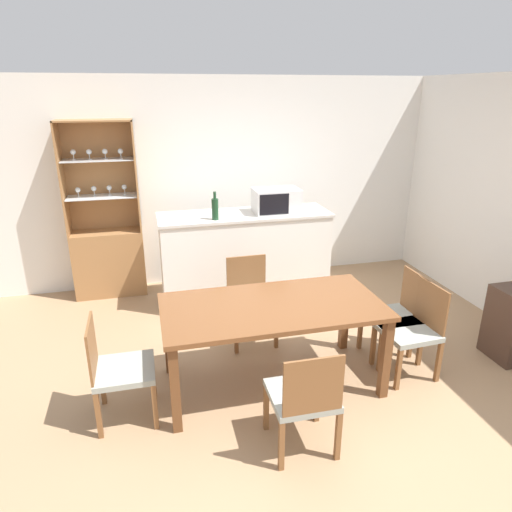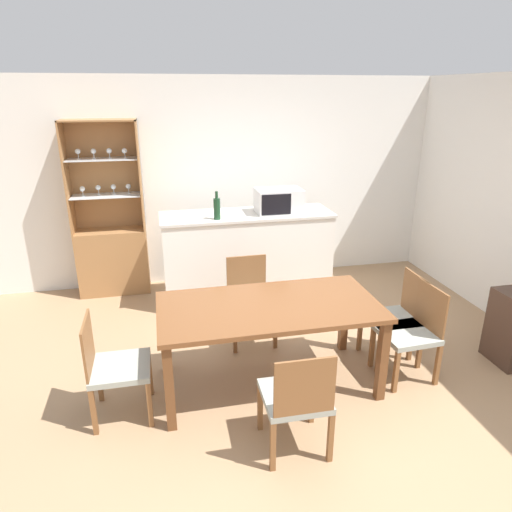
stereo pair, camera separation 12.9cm
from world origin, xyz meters
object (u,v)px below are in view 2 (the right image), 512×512
Objects in this scene: dining_chair_side_right_far at (396,318)px; dining_chair_head_far at (250,300)px; display_cabinet at (112,246)px; dining_chair_side_right_near at (411,332)px; dining_chair_side_left_near at (114,367)px; dining_chair_head_near at (296,398)px; dining_table at (269,314)px; microwave at (279,201)px; wine_bottle at (217,208)px.

dining_chair_side_right_far is 1.00× the size of dining_chair_head_far.
display_cabinet is 3.58m from dining_chair_side_right_near.
display_cabinet is 2.43m from dining_chair_side_left_near.
dining_chair_side_right_far and dining_chair_head_near have the same top height.
dining_chair_side_right_near is at bearing 90.19° from dining_chair_side_left_near.
display_cabinet reaches higher than dining_chair_side_right_near.
dining_chair_head_near is at bearing 126.76° from dining_chair_side_right_far.
dining_table is 1.26m from dining_chair_side_left_near.
dining_chair_head_near is 1.59× the size of microwave.
dining_chair_side_left_near is 1.00× the size of dining_chair_head_far.
microwave is (1.94, -0.56, 0.60)m from display_cabinet.
wine_bottle is at bearing 95.48° from dining_chair_head_near.
microwave reaches higher than dining_chair_side_left_near.
wine_bottle reaches higher than dining_chair_side_right_near.
dining_chair_side_right_far is at bearing 96.42° from dining_chair_side_left_near.
dining_table is 2.16× the size of dining_chair_head_near.
microwave reaches higher than dining_chair_head_far.
display_cabinet is 3.40m from dining_chair_side_right_far.
microwave is at bearing 17.37° from dining_chair_side_right_near.
dining_chair_side_right_near is 1.59× the size of microwave.
dining_chair_side_left_near is 1.00× the size of dining_chair_side_right_near.
microwave reaches higher than dining_table.
dining_chair_head_near is at bearing 62.27° from dining_chair_side_left_near.
dining_chair_head_near is 2.67m from microwave.
wine_bottle is at bearing -168.82° from microwave.
dining_chair_side_right_far is 0.27m from dining_chair_side_right_near.
dining_chair_side_right_near is (1.23, -0.13, -0.24)m from dining_table.
dining_chair_head_near is 1.00× the size of dining_chair_head_far.
dining_chair_head_far is at bearing -75.95° from wine_bottle.
display_cabinet is 3.38m from dining_chair_head_near.
wine_bottle reaches higher than dining_table.
display_cabinet is 2.50× the size of dining_chair_head_far.
display_cabinet is at bearing -47.53° from dining_chair_head_far.
wine_bottle is (-1.43, 1.44, 0.75)m from dining_chair_side_right_far.
dining_chair_side_left_near and dining_chair_head_far have the same top height.
dining_table is 5.80× the size of wine_bottle.
dining_table is (1.41, -2.29, 0.08)m from display_cabinet.
wine_bottle is (1.21, -0.71, 0.59)m from display_cabinet.
dining_chair_head_near is (1.40, -3.07, -0.16)m from display_cabinet.
display_cabinet is 1.52m from wine_bottle.
wine_bottle is at bearing -30.46° from display_cabinet.
dining_table is 1.26m from dining_chair_side_right_near.
dining_chair_head_far is 1.11m from wine_bottle.
dining_chair_head_far is at bearing 50.12° from dining_chair_side_right_near.
display_cabinet reaches higher than dining_table.
microwave is at bearing 11.18° from wine_bottle.
microwave is (1.76, 1.86, 0.76)m from dining_chair_side_left_near.
wine_bottle is (-0.20, 1.58, 0.51)m from dining_table.
dining_chair_side_right_near is 2.35m from wine_bottle.
dining_chair_head_near is 2.69× the size of wine_bottle.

